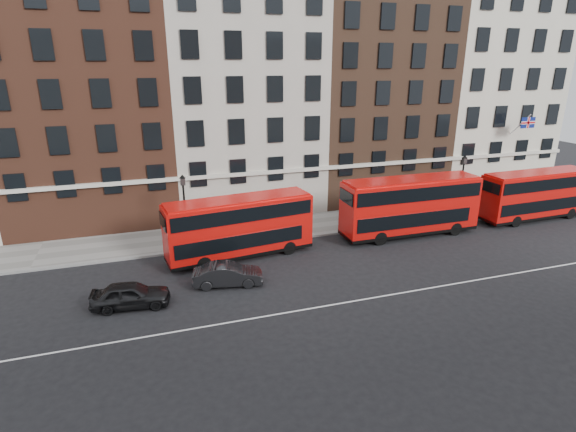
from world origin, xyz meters
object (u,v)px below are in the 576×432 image
object	(u,v)px
bus_d	(535,194)
traffic_light	(554,182)
bus_b	(239,226)
bus_c	(410,205)
car_rear	(131,295)
car_front	(228,274)

from	to	relation	value
bus_d	traffic_light	world-z (taller)	bus_d
bus_b	bus_c	xyz separation A→B (m)	(13.35, 0.00, 0.17)
bus_b	bus_d	xyz separation A→B (m)	(25.56, 0.00, -0.03)
traffic_light	bus_c	bearing A→B (deg)	-172.60
bus_b	bus_c	size ratio (longest dim) A/B	0.95
bus_c	bus_d	world-z (taller)	bus_c
car_rear	car_front	xyz separation A→B (m)	(5.56, 0.88, -0.03)
bus_c	car_front	distance (m)	15.54
car_rear	traffic_light	xyz separation A→B (m)	(37.09, 6.94, 1.73)
bus_d	car_front	size ratio (longest dim) A/B	2.40
bus_c	traffic_light	size ratio (longest dim) A/B	3.32
bus_c	car_front	size ratio (longest dim) A/B	2.60
bus_c	car_rear	bearing A→B (deg)	-166.66
traffic_light	bus_d	bearing A→B (deg)	-153.79
bus_b	bus_d	distance (m)	25.56
car_rear	bus_b	bearing A→B (deg)	-49.19
bus_d	car_front	bearing A→B (deg)	-173.55
traffic_light	bus_b	bearing A→B (deg)	-175.87
bus_b	traffic_light	size ratio (longest dim) A/B	3.15
car_front	traffic_light	xyz separation A→B (m)	(31.52, 6.06, 1.76)
bus_d	car_rear	distance (m)	33.09
car_rear	car_front	distance (m)	5.63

